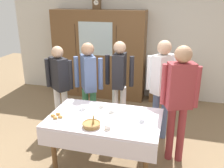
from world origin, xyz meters
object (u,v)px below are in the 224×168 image
object	(u,v)px
tea_cup_mid_left	(83,108)
person_near_right_end	(179,94)
bread_basket	(91,124)
tea_cup_far_left	(142,120)
book_stack	(173,60)
tea_cup_front_edge	(112,111)
person_behind_table_left	(119,77)
spoon_front_edge	(77,123)
pastry_plate	(57,117)
person_beside_shelf	(59,80)
tea_cup_near_right	(102,105)
person_behind_table_right	(162,81)
wall_cabinet	(99,55)
bookshelf_low	(171,83)
person_by_cabinet	(89,79)
dining_table	(104,125)
tea_cup_center	(108,127)
spoon_far_left	(83,116)
mantel_clock	(97,4)

from	to	relation	value
tea_cup_mid_left	person_near_right_end	bearing A→B (deg)	9.60
tea_cup_mid_left	bread_basket	size ratio (longest dim) A/B	0.54
tea_cup_far_left	tea_cup_mid_left	bearing A→B (deg)	171.10
book_stack	tea_cup_front_edge	bearing A→B (deg)	-107.39
tea_cup_mid_left	person_behind_table_left	xyz separation A→B (m)	(0.32, 1.00, 0.19)
spoon_front_edge	person_near_right_end	size ratio (longest dim) A/B	0.07
pastry_plate	person_beside_shelf	distance (m)	1.15
person_beside_shelf	spoon_front_edge	bearing A→B (deg)	-54.70
tea_cup_near_right	person_beside_shelf	distance (m)	1.12
tea_cup_near_right	person_behind_table_right	size ratio (longest dim) A/B	0.08
wall_cabinet	person_beside_shelf	distance (m)	1.71
wall_cabinet	person_behind_table_right	size ratio (longest dim) A/B	1.28
bookshelf_low	bread_basket	bearing A→B (deg)	-107.37
book_stack	person_near_right_end	world-z (taller)	person_near_right_end
bookshelf_low	tea_cup_mid_left	xyz separation A→B (m)	(-1.20, -2.46, 0.33)
bread_basket	spoon_front_edge	size ratio (longest dim) A/B	2.02
pastry_plate	person_near_right_end	size ratio (longest dim) A/B	0.16
tea_cup_front_edge	person_by_cabinet	distance (m)	0.94
dining_table	pastry_plate	xyz separation A→B (m)	(-0.63, -0.15, 0.13)
person_by_cabinet	tea_cup_center	bearing A→B (deg)	-59.93
tea_cup_near_right	spoon_front_edge	bearing A→B (deg)	-105.91
tea_cup_far_left	spoon_far_left	bearing A→B (deg)	-175.79
wall_cabinet	bookshelf_low	xyz separation A→B (m)	(1.72, 0.05, -0.57)
wall_cabinet	book_stack	world-z (taller)	wall_cabinet
person_near_right_end	tea_cup_center	bearing A→B (deg)	-141.23
bookshelf_low	person_behind_table_right	size ratio (longest dim) A/B	0.55
tea_cup_center	wall_cabinet	bearing A→B (deg)	109.89
bread_basket	tea_cup_front_edge	bearing A→B (deg)	72.74
mantel_clock	pastry_plate	world-z (taller)	mantel_clock
mantel_clock	tea_cup_mid_left	distance (m)	2.83
bookshelf_low	person_near_right_end	bearing A→B (deg)	-86.01
wall_cabinet	spoon_far_left	size ratio (longest dim) A/B	18.45
tea_cup_mid_left	bread_basket	distance (m)	0.53
person_behind_table_right	pastry_plate	bearing A→B (deg)	-139.22
tea_cup_center	tea_cup_near_right	size ratio (longest dim) A/B	1.00
mantel_clock	book_stack	size ratio (longest dim) A/B	1.17
tea_cup_front_edge	person_near_right_end	world-z (taller)	person_near_right_end
pastry_plate	spoon_far_left	size ratio (longest dim) A/B	2.35
person_near_right_end	bread_basket	bearing A→B (deg)	-147.59
dining_table	tea_cup_near_right	bearing A→B (deg)	111.76
person_beside_shelf	pastry_plate	bearing A→B (deg)	-65.97
mantel_clock	tea_cup_near_right	size ratio (longest dim) A/B	1.85
tea_cup_far_left	spoon_front_edge	size ratio (longest dim) A/B	1.09
tea_cup_far_left	person_near_right_end	distance (m)	0.65
tea_cup_center	pastry_plate	world-z (taller)	tea_cup_center
tea_cup_front_edge	tea_cup_near_right	size ratio (longest dim) A/B	1.00
book_stack	tea_cup_far_left	size ratio (longest dim) A/B	1.58
bread_basket	spoon_far_left	world-z (taller)	bread_basket
tea_cup_center	person_behind_table_left	xyz separation A→B (m)	(-0.20, 1.45, 0.19)
tea_cup_mid_left	bread_basket	bearing A→B (deg)	-56.84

